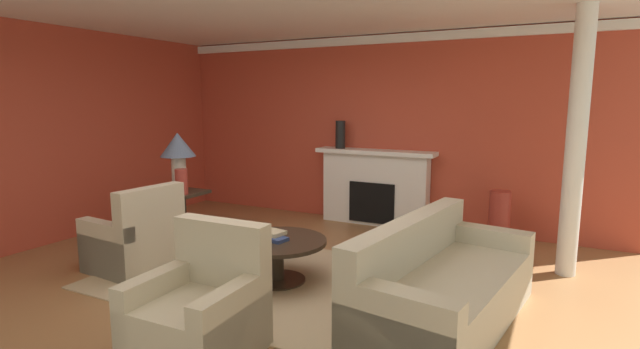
% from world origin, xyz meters
% --- Properties ---
extents(ground_plane, '(8.49, 8.49, 0.00)m').
position_xyz_m(ground_plane, '(0.00, 0.00, 0.00)').
color(ground_plane, olive).
extents(wall_fireplace, '(7.13, 0.12, 2.80)m').
position_xyz_m(wall_fireplace, '(0.00, 2.98, 1.40)').
color(wall_fireplace, '#B7422D').
rests_on(wall_fireplace, ground_plane).
extents(wall_window, '(0.12, 6.44, 2.80)m').
position_xyz_m(wall_window, '(-3.32, 0.30, 1.40)').
color(wall_window, '#B7422D').
rests_on(wall_window, ground_plane).
extents(crown_moulding, '(7.13, 0.08, 0.12)m').
position_xyz_m(crown_moulding, '(0.00, 2.90, 2.72)').
color(crown_moulding, white).
extents(area_rug, '(3.66, 2.28, 0.01)m').
position_xyz_m(area_rug, '(0.07, 0.15, 0.01)').
color(area_rug, tan).
rests_on(area_rug, ground_plane).
extents(fireplace, '(1.80, 0.35, 1.13)m').
position_xyz_m(fireplace, '(0.13, 2.77, 0.54)').
color(fireplace, white).
rests_on(fireplace, ground_plane).
extents(sofa, '(1.20, 2.21, 0.85)m').
position_xyz_m(sofa, '(1.77, 0.02, 0.30)').
color(sofa, '#BCB299').
rests_on(sofa, ground_plane).
extents(armchair_near_window, '(0.86, 0.86, 0.95)m').
position_xyz_m(armchair_near_window, '(-1.52, -0.25, 0.31)').
color(armchair_near_window, '#C1B293').
rests_on(armchair_near_window, ground_plane).
extents(armchair_facing_fireplace, '(0.82, 0.82, 0.95)m').
position_xyz_m(armchair_facing_fireplace, '(0.32, -1.30, 0.31)').
color(armchair_facing_fireplace, '#C1B293').
rests_on(armchair_facing_fireplace, ground_plane).
extents(coffee_table, '(1.00, 1.00, 0.45)m').
position_xyz_m(coffee_table, '(0.07, 0.15, 0.34)').
color(coffee_table, '#2D2319').
rests_on(coffee_table, ground_plane).
extents(side_table, '(0.56, 0.56, 0.70)m').
position_xyz_m(side_table, '(-1.71, 0.66, 0.40)').
color(side_table, '#2D2319').
rests_on(side_table, ground_plane).
extents(table_lamp, '(0.44, 0.44, 0.75)m').
position_xyz_m(table_lamp, '(-1.71, 0.66, 1.22)').
color(table_lamp, beige).
rests_on(table_lamp, side_table).
extents(vase_on_side_table, '(0.15, 0.15, 0.32)m').
position_xyz_m(vase_on_side_table, '(-1.56, 0.54, 0.86)').
color(vase_on_side_table, '#9E3328').
rests_on(vase_on_side_table, side_table).
extents(vase_mantel_left, '(0.15, 0.15, 0.42)m').
position_xyz_m(vase_mantel_left, '(-0.42, 2.72, 1.33)').
color(vase_mantel_left, black).
rests_on(vase_mantel_left, fireplace).
extents(vase_tall_corner, '(0.26, 0.26, 0.72)m').
position_xyz_m(vase_tall_corner, '(1.93, 2.47, 0.36)').
color(vase_tall_corner, '#9E3328').
rests_on(vase_tall_corner, ground_plane).
extents(book_red_cover, '(0.23, 0.20, 0.04)m').
position_xyz_m(book_red_cover, '(0.09, 0.10, 0.47)').
color(book_red_cover, navy).
rests_on(book_red_cover, coffee_table).
extents(book_art_folio, '(0.26, 0.23, 0.04)m').
position_xyz_m(book_art_folio, '(0.00, 0.17, 0.51)').
color(book_art_folio, tan).
rests_on(book_art_folio, coffee_table).
extents(column_white, '(0.20, 0.20, 2.80)m').
position_xyz_m(column_white, '(2.71, 1.75, 1.40)').
color(column_white, white).
rests_on(column_white, ground_plane).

